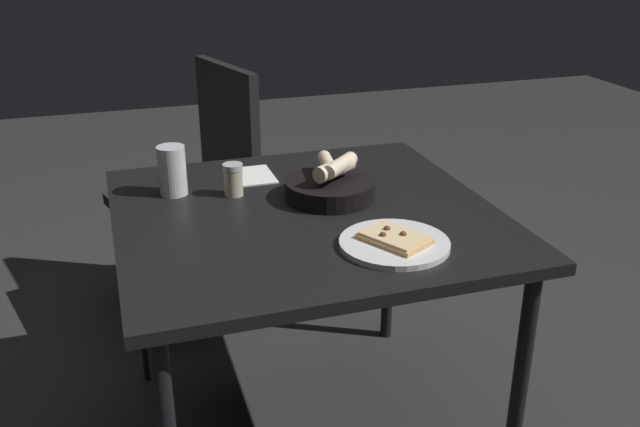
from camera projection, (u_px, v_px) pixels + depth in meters
name	position (u px, v px, depth m)	size (l,w,h in m)	color
dining_table	(306.00, 233.00, 1.83)	(0.93, 0.96, 0.71)	black
pizza_plate	(394.00, 242.00, 1.60)	(0.26, 0.26, 0.04)	silver
bread_basket	(331.00, 186.00, 1.87)	(0.24, 0.24, 0.11)	black
beer_glass	(173.00, 174.00, 1.89)	(0.08, 0.08, 0.14)	silver
pepper_shaker	(233.00, 181.00, 1.89)	(0.05, 0.05, 0.09)	#BFB299
napkin	(252.00, 176.00, 2.04)	(0.16, 0.12, 0.00)	white
chair_near	(202.00, 177.00, 2.55)	(0.55, 0.55, 0.93)	black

